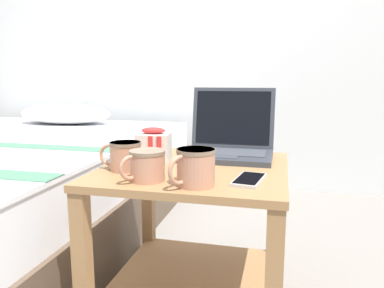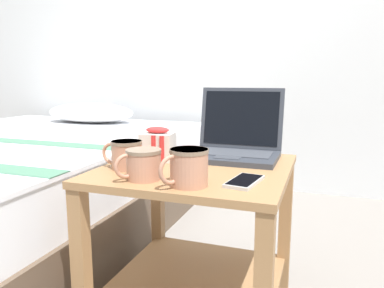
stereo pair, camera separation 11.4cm
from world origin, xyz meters
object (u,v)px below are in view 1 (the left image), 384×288
(laptop, at_px, (229,142))
(cell_phone, at_px, (249,180))
(mug_front_right, at_px, (125,155))
(mug_mid_center, at_px, (147,164))
(snack_bag, at_px, (154,146))
(mug_front_left, at_px, (195,165))

(laptop, distance_m, cell_phone, 0.35)
(mug_front_right, xyz_separation_m, mug_mid_center, (0.11, -0.10, -0.00))
(laptop, xyz_separation_m, mug_front_right, (-0.28, -0.29, 0.00))
(mug_front_right, bearing_deg, snack_bag, 73.96)
(mug_front_left, height_order, snack_bag, snack_bag)
(mug_front_right, relative_size, cell_phone, 0.89)
(mug_front_right, bearing_deg, mug_mid_center, -41.86)
(mug_front_right, height_order, snack_bag, snack_bag)
(mug_mid_center, xyz_separation_m, cell_phone, (0.27, 0.06, -0.04))
(mug_front_right, bearing_deg, cell_phone, -5.50)
(mug_mid_center, bearing_deg, laptop, 65.92)
(mug_mid_center, bearing_deg, mug_front_left, -6.67)
(laptop, height_order, mug_mid_center, laptop)
(mug_front_left, relative_size, snack_bag, 1.14)
(mug_front_right, height_order, mug_mid_center, mug_front_right)
(laptop, bearing_deg, mug_front_left, -94.61)
(mug_mid_center, bearing_deg, cell_phone, 12.08)
(mug_front_left, height_order, mug_front_right, mug_front_left)
(mug_front_left, distance_m, mug_front_right, 0.27)
(laptop, bearing_deg, mug_mid_center, -114.08)
(laptop, bearing_deg, cell_phone, -72.66)
(laptop, height_order, mug_front_left, laptop)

